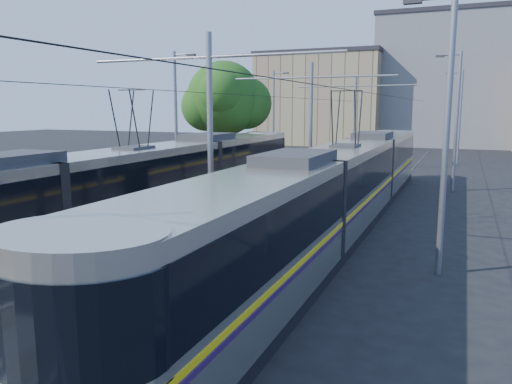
% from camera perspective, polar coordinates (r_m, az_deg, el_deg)
% --- Properties ---
extents(ground, '(160.00, 160.00, 0.00)m').
position_cam_1_polar(ground, '(11.71, -24.28, -15.73)').
color(ground, black).
rests_on(ground, ground).
extents(platform, '(4.00, 50.00, 0.30)m').
position_cam_1_polar(platform, '(25.79, 4.24, -0.90)').
color(platform, gray).
rests_on(platform, ground).
extents(tactile_strip_left, '(0.70, 50.00, 0.01)m').
position_cam_1_polar(tactile_strip_left, '(26.25, 1.24, -0.35)').
color(tactile_strip_left, gray).
rests_on(tactile_strip_left, platform).
extents(tactile_strip_right, '(0.70, 50.00, 0.01)m').
position_cam_1_polar(tactile_strip_right, '(25.35, 7.36, -0.78)').
color(tactile_strip_right, gray).
rests_on(tactile_strip_right, platform).
extents(rails, '(8.71, 70.00, 0.03)m').
position_cam_1_polar(rails, '(25.82, 4.24, -1.20)').
color(rails, gray).
rests_on(rails, ground).
extents(tram_left, '(2.43, 29.30, 5.50)m').
position_cam_1_polar(tram_left, '(19.75, -13.59, 0.20)').
color(tram_left, black).
rests_on(tram_left, ground).
extents(tram_right, '(2.43, 32.08, 5.50)m').
position_cam_1_polar(tram_right, '(20.46, 10.06, 1.06)').
color(tram_right, black).
rests_on(tram_right, ground).
extents(catenary, '(9.20, 70.00, 7.00)m').
position_cam_1_polar(catenary, '(22.68, 2.08, 8.79)').
color(catenary, gray).
rests_on(catenary, platform).
extents(street_lamps, '(15.18, 38.22, 8.00)m').
position_cam_1_polar(street_lamps, '(29.19, 6.85, 8.24)').
color(street_lamps, gray).
rests_on(street_lamps, ground).
extents(shelter, '(0.81, 1.14, 2.32)m').
position_cam_1_polar(shelter, '(20.06, 1.28, 0.06)').
color(shelter, black).
rests_on(shelter, platform).
extents(tree, '(5.45, 5.04, 7.92)m').
position_cam_1_polar(tree, '(33.98, -3.02, 10.46)').
color(tree, '#382314').
rests_on(tree, ground).
extents(building_left, '(16.32, 12.24, 12.05)m').
position_cam_1_polar(building_left, '(69.45, 7.76, 10.50)').
color(building_left, gray).
rests_on(building_left, ground).
extents(building_centre, '(18.36, 14.28, 16.51)m').
position_cam_1_polar(building_centre, '(71.19, 21.48, 11.71)').
color(building_centre, slate).
rests_on(building_centre, ground).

